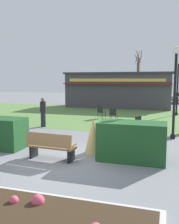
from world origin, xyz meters
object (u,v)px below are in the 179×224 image
(lamppost_mid, at_px, (175,81))
(cafe_chair_center, at_px, (101,111))
(cafe_chair_north, at_px, (113,114))
(tree_center_bg, at_px, (138,79))
(food_kiosk, at_px, (119,90))
(lamppost_far, at_px, (178,80))
(cafe_chair_east, at_px, (140,124))
(person_strolling, at_px, (43,112))
(parked_car_west_slot, at_px, (99,96))
(park_bench, at_px, (51,146))
(tree_left_bg, at_px, (138,77))
(parked_car_center_slot, at_px, (142,97))

(lamppost_mid, distance_m, cafe_chair_center, 7.05)
(cafe_chair_north, xyz_separation_m, tree_center_bg, (-0.83, 20.55, 2.17))
(food_kiosk, bearing_deg, lamppost_far, -39.67)
(cafe_chair_east, height_order, person_strolling, person_strolling)
(lamppost_mid, distance_m, parked_car_west_slot, 20.76)
(lamppost_far, bearing_deg, person_strolling, -136.01)
(park_bench, xyz_separation_m, tree_left_bg, (-0.48, 30.48, 2.59))
(lamppost_mid, bearing_deg, lamppost_far, 87.25)
(lamppost_mid, xyz_separation_m, lamppost_far, (0.39, 8.15, 0.00))
(person_strolling, height_order, tree_left_bg, tree_left_bg)
(park_bench, height_order, parked_car_west_slot, parked_car_west_slot)
(cafe_chair_center, distance_m, cafe_chair_north, 1.47)
(lamppost_far, height_order, food_kiosk, lamppost_far)
(cafe_chair_center, height_order, cafe_chair_north, same)
(tree_center_bg, bearing_deg, cafe_chair_north, -87.68)
(parked_car_center_slot, bearing_deg, tree_center_bg, 102.23)
(cafe_chair_center, bearing_deg, cafe_chair_east, -53.70)
(lamppost_mid, bearing_deg, cafe_chair_north, 133.45)
(cafe_chair_north, height_order, parked_car_west_slot, parked_car_west_slot)
(cafe_chair_east, xyz_separation_m, cafe_chair_center, (-3.11, 4.23, 0.00))
(lamppost_mid, distance_m, parked_car_center_slot, 19.19)
(food_kiosk, xyz_separation_m, tree_left_bg, (0.40, 13.43, 1.37))
(lamppost_mid, bearing_deg, parked_car_west_slot, 114.40)
(cafe_chair_east, xyz_separation_m, tree_center_bg, (-2.86, 23.78, 2.17))
(person_strolling, bearing_deg, tree_left_bg, 15.92)
(parked_car_center_slot, height_order, tree_left_bg, tree_left_bg)
(parked_car_west_slot, bearing_deg, parked_car_center_slot, -0.07)
(park_bench, bearing_deg, tree_center_bg, 90.81)
(cafe_chair_east, relative_size, person_strolling, 0.53)
(parked_car_west_slot, xyz_separation_m, tree_left_bg, (4.02, 7.17, 2.43))
(park_bench, height_order, lamppost_far, lamppost_far)
(food_kiosk, relative_size, parked_car_center_slot, 2.34)
(person_strolling, distance_m, parked_car_west_slot, 17.97)
(cafe_chair_north, relative_size, person_strolling, 0.53)
(cafe_chair_east, xyz_separation_m, person_strolling, (-5.54, 0.31, 0.33))
(lamppost_far, relative_size, cafe_chair_east, 4.73)
(park_bench, xyz_separation_m, person_strolling, (-3.09, 5.40, 0.38))
(cafe_chair_east, height_order, parked_car_west_slot, parked_car_west_slot)
(parked_car_center_slot, relative_size, tree_center_bg, 0.71)
(lamppost_mid, distance_m, cafe_chair_north, 5.67)
(park_bench, xyz_separation_m, parked_car_center_slot, (0.80, 23.31, 0.16))
(park_bench, bearing_deg, lamppost_mid, 48.11)
(lamppost_mid, height_order, parked_car_west_slot, lamppost_mid)
(person_strolling, bearing_deg, lamppost_mid, -75.32)
(lamppost_mid, relative_size, parked_car_west_slot, 0.97)
(person_strolling, bearing_deg, lamppost_far, -24.15)
(cafe_chair_center, xyz_separation_m, tree_left_bg, (0.18, 21.17, 2.54))
(lamppost_far, relative_size, cafe_chair_north, 4.73)
(parked_car_west_slot, bearing_deg, cafe_chair_north, -71.83)
(cafe_chair_north, bearing_deg, tree_left_bg, 92.33)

